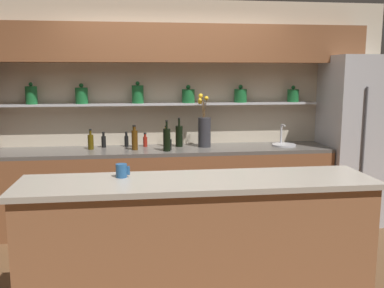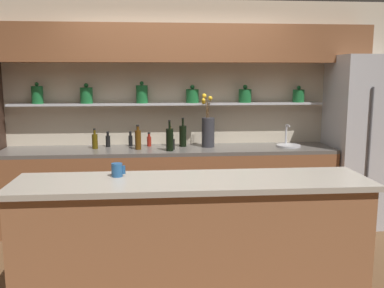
% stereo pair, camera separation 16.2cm
% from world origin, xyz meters
% --- Properties ---
extents(ground_plane, '(12.00, 12.00, 0.00)m').
position_xyz_m(ground_plane, '(0.00, 0.00, 0.00)').
color(ground_plane, brown).
extents(back_wall_unit, '(5.20, 0.44, 2.60)m').
position_xyz_m(back_wall_unit, '(-0.00, 1.53, 1.55)').
color(back_wall_unit, beige).
rests_on(back_wall_unit, ground_plane).
extents(back_counter_unit, '(3.74, 0.62, 0.92)m').
position_xyz_m(back_counter_unit, '(-0.10, 1.24, 0.46)').
color(back_counter_unit, brown).
rests_on(back_counter_unit, ground_plane).
extents(island_counter, '(2.53, 0.61, 1.02)m').
position_xyz_m(island_counter, '(0.00, -0.61, 0.51)').
color(island_counter, '#99603D').
rests_on(island_counter, ground_plane).
extents(refrigerator, '(0.81, 0.73, 1.96)m').
position_xyz_m(refrigerator, '(2.20, 1.20, 0.98)').
color(refrigerator, '#B7B7BC').
rests_on(refrigerator, ground_plane).
extents(flower_vase, '(0.15, 0.15, 0.62)m').
position_xyz_m(flower_vase, '(0.35, 1.30, 1.11)').
color(flower_vase, '#2D2D33').
rests_on(flower_vase, back_counter_unit).
extents(sink_fixture, '(0.28, 0.28, 0.25)m').
position_xyz_m(sink_fixture, '(1.28, 1.25, 0.95)').
color(sink_fixture, '#B7B7BC').
rests_on(sink_fixture, back_counter_unit).
extents(bottle_wine_0, '(0.08, 0.08, 0.34)m').
position_xyz_m(bottle_wine_0, '(0.06, 1.35, 1.05)').
color(bottle_wine_0, black).
rests_on(bottle_wine_0, back_counter_unit).
extents(bottle_spirit_1, '(0.07, 0.07, 0.28)m').
position_xyz_m(bottle_spirit_1, '(-0.45, 1.20, 1.04)').
color(bottle_spirit_1, '#4C2D0C').
rests_on(bottle_spirit_1, back_counter_unit).
extents(bottle_sauce_2, '(0.05, 0.05, 0.17)m').
position_xyz_m(bottle_sauce_2, '(-0.55, 1.42, 0.99)').
color(bottle_sauce_2, black).
rests_on(bottle_sauce_2, back_counter_unit).
extents(bottle_sauce_3, '(0.05, 0.05, 0.18)m').
position_xyz_m(bottle_sauce_3, '(-0.80, 1.41, 0.99)').
color(bottle_sauce_3, black).
rests_on(bottle_sauce_3, back_counter_unit).
extents(bottle_wine_4, '(0.08, 0.08, 0.34)m').
position_xyz_m(bottle_wine_4, '(-0.10, 1.08, 1.05)').
color(bottle_wine_4, black).
rests_on(bottle_wine_4, back_counter_unit).
extents(bottle_sauce_5, '(0.05, 0.05, 0.16)m').
position_xyz_m(bottle_sauce_5, '(-0.33, 1.40, 0.99)').
color(bottle_sauce_5, maroon).
rests_on(bottle_sauce_5, back_counter_unit).
extents(bottle_oil_6, '(0.07, 0.07, 0.24)m').
position_xyz_m(bottle_oil_6, '(-0.09, 1.41, 1.01)').
color(bottle_oil_6, olive).
rests_on(bottle_oil_6, back_counter_unit).
extents(bottle_oil_7, '(0.05, 0.05, 0.25)m').
position_xyz_m(bottle_oil_7, '(-0.46, 1.39, 1.03)').
color(bottle_oil_7, '#47380A').
rests_on(bottle_oil_7, back_counter_unit).
extents(bottle_oil_8, '(0.06, 0.06, 0.23)m').
position_xyz_m(bottle_oil_8, '(-0.94, 1.29, 1.01)').
color(bottle_oil_8, '#47380A').
rests_on(bottle_oil_8, back_counter_unit).
extents(bottle_sauce_9, '(0.06, 0.06, 0.17)m').
position_xyz_m(bottle_sauce_9, '(-0.07, 1.17, 0.99)').
color(bottle_sauce_9, black).
rests_on(bottle_sauce_9, back_counter_unit).
extents(coffee_mug, '(0.10, 0.08, 0.10)m').
position_xyz_m(coffee_mug, '(-0.54, -0.48, 1.07)').
color(coffee_mug, '#235184').
rests_on(coffee_mug, island_counter).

